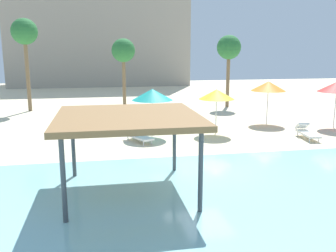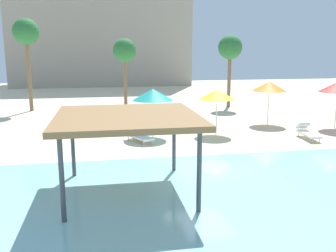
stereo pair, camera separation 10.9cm
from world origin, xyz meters
The scene contains 12 objects.
ground_plane centered at (0.00, 0.00, 0.00)m, with size 80.00×80.00×0.00m, color beige.
lagoon_water centered at (0.00, -5.25, 0.02)m, with size 44.00×13.50×0.04m, color #8CC6CC.
shade_pavilion centered at (-2.90, -2.11, 2.44)m, with size 4.43×4.43×2.59m.
beach_umbrella_orange_0 centered at (6.51, 7.75, 2.35)m, with size 2.13×2.13×2.65m.
beach_umbrella_teal_3 centered at (-1.04, 5.66, 2.25)m, with size 2.17×2.17×2.55m.
beach_umbrella_yellow_4 centered at (2.48, 5.60, 2.19)m, with size 1.94×1.94×2.46m.
lounge_chair_0 centered at (-1.96, 4.63, 0.33)m, with size 1.41×1.96×0.74m.
lounge_chair_2 centered at (6.88, 3.74, 0.33)m, with size 0.79×1.95×0.74m.
palm_tree_0 centered at (-9.03, 15.47, 5.68)m, with size 1.90×1.90×6.81m.
palm_tree_1 centered at (6.35, 14.74, 4.62)m, with size 1.90×1.90×5.69m.
palm_tree_2 centered at (-1.81, 16.85, 4.39)m, with size 1.90×1.90×5.45m.
hotel_block_0 centered at (-3.57, 36.83, 7.79)m, with size 22.27×8.99×15.58m, color #9E9384.
Camera 1 is at (-3.70, -13.47, 4.60)m, focal length 39.26 mm.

